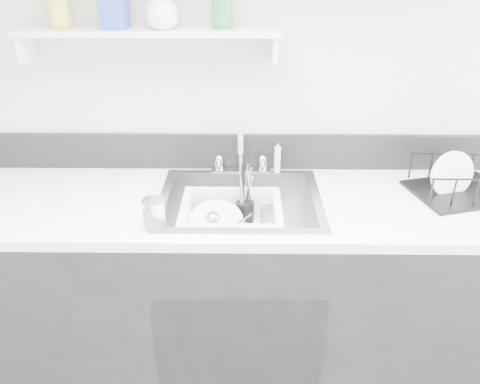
{
  "coord_description": "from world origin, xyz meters",
  "views": [
    {
      "loc": [
        0.02,
        -0.43,
        1.81
      ],
      "look_at": [
        0.0,
        1.14,
        0.98
      ],
      "focal_mm": 35.0,
      "sensor_mm": 36.0,
      "label": 1
    }
  ],
  "objects_px": {
    "sink": "(240,219)",
    "wash_tub": "(231,222)",
    "counter_run": "(240,291)",
    "dish_rack": "(463,179)"
  },
  "relations": [
    {
      "from": "sink",
      "to": "wash_tub",
      "type": "bearing_deg",
      "value": -145.22
    },
    {
      "from": "sink",
      "to": "wash_tub",
      "type": "height_order",
      "value": "sink"
    },
    {
      "from": "counter_run",
      "to": "wash_tub",
      "type": "distance_m",
      "value": 0.37
    },
    {
      "from": "wash_tub",
      "to": "dish_rack",
      "type": "distance_m",
      "value": 0.94
    },
    {
      "from": "counter_run",
      "to": "dish_rack",
      "type": "relative_size",
      "value": 8.47
    },
    {
      "from": "sink",
      "to": "wash_tub",
      "type": "xyz_separation_m",
      "value": [
        -0.04,
        -0.02,
        -0.0
      ]
    },
    {
      "from": "dish_rack",
      "to": "sink",
      "type": "bearing_deg",
      "value": 169.11
    },
    {
      "from": "counter_run",
      "to": "wash_tub",
      "type": "bearing_deg",
      "value": -145.22
    },
    {
      "from": "counter_run",
      "to": "dish_rack",
      "type": "distance_m",
      "value": 1.04
    },
    {
      "from": "wash_tub",
      "to": "dish_rack",
      "type": "xyz_separation_m",
      "value": [
        0.92,
        0.09,
        0.16
      ]
    }
  ]
}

